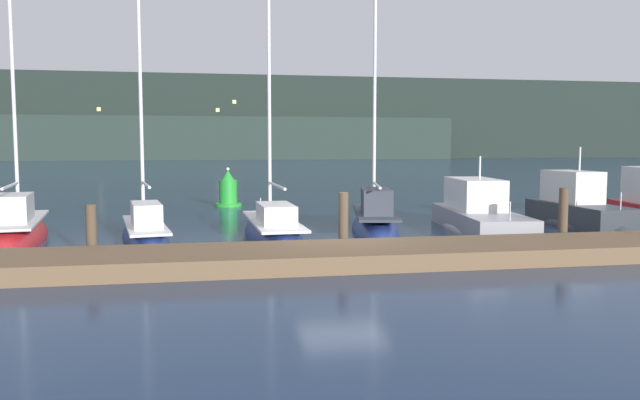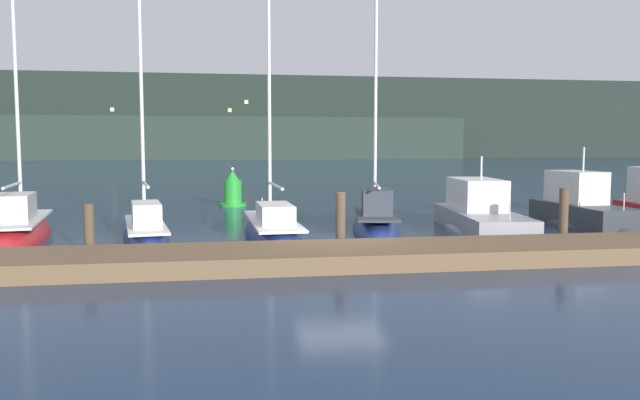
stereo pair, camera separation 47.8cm
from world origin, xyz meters
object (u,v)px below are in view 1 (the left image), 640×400
sailboat_berth_3 (145,234)px  sailboat_berth_4 (273,234)px  sailboat_berth_5 (375,226)px  motorboat_berth_7 (578,217)px  motorboat_berth_6 (479,222)px  sailboat_berth_2 (17,235)px  channel_buoy (228,192)px

sailboat_berth_3 → sailboat_berth_4: bearing=-6.0°
sailboat_berth_4 → sailboat_berth_5: bearing=13.2°
sailboat_berth_5 → sailboat_berth_4: bearing=-166.8°
sailboat_berth_5 → motorboat_berth_7: sailboat_berth_5 is taller
sailboat_berth_5 → motorboat_berth_6: 3.78m
sailboat_berth_2 → sailboat_berth_5: 12.11m
sailboat_berth_2 → motorboat_berth_7: size_ratio=1.67×
motorboat_berth_7 → sailboat_berth_4: bearing=-175.7°
motorboat_berth_6 → motorboat_berth_7: (4.31, 0.57, 0.03)m
sailboat_berth_5 → motorboat_berth_7: (8.04, -0.00, 0.17)m
sailboat_berth_2 → channel_buoy: bearing=53.8°
sailboat_berth_3 → sailboat_berth_5: sailboat_berth_3 is taller
sailboat_berth_3 → motorboat_berth_7: (16.00, 0.44, 0.19)m
sailboat_berth_2 → motorboat_berth_6: bearing=-2.9°
sailboat_berth_2 → sailboat_berth_3: bearing=-9.2°
sailboat_berth_3 → motorboat_berth_7: size_ratio=1.80×
sailboat_berth_2 → motorboat_berth_6: size_ratio=1.28×
sailboat_berth_2 → sailboat_berth_5: size_ratio=0.94×
motorboat_berth_6 → channel_buoy: 13.73m
sailboat_berth_2 → sailboat_berth_3: 4.20m
motorboat_berth_6 → sailboat_berth_4: bearing=-177.6°
sailboat_berth_3 → sailboat_berth_4: (4.18, -0.44, -0.05)m
sailboat_berth_3 → motorboat_berth_6: bearing=-0.6°
motorboat_berth_6 → sailboat_berth_2: bearing=177.1°
channel_buoy → sailboat_berth_2: bearing=-126.2°
motorboat_berth_6 → channel_buoy: motorboat_berth_6 is taller
sailboat_berth_2 → sailboat_berth_3: sailboat_berth_3 is taller
sailboat_berth_4 → sailboat_berth_5: sailboat_berth_5 is taller
sailboat_berth_2 → sailboat_berth_4: sailboat_berth_2 is taller
sailboat_berth_3 → sailboat_berth_5: bearing=3.2°
sailboat_berth_3 → motorboat_berth_6: size_ratio=1.37×
motorboat_berth_7 → channel_buoy: motorboat_berth_7 is taller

